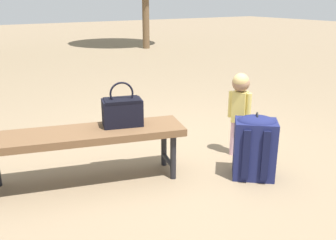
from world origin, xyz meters
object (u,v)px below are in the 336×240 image
at_px(handbag, 122,111).
at_px(child_standing, 240,102).
at_px(backpack_large, 255,145).
at_px(park_bench, 85,138).

height_order(handbag, child_standing, handbag).
bearing_deg(handbag, backpack_large, -33.82).
xyz_separation_m(handbag, backpack_large, (0.91, -0.61, -0.29)).
xyz_separation_m(park_bench, handbag, (0.32, -0.04, 0.18)).
distance_m(child_standing, backpack_large, 0.52).
bearing_deg(handbag, child_standing, -10.24).
bearing_deg(backpack_large, child_standing, 65.30).
height_order(park_bench, child_standing, child_standing).
bearing_deg(handbag, park_bench, 173.48).
distance_m(park_bench, child_standing, 1.45).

